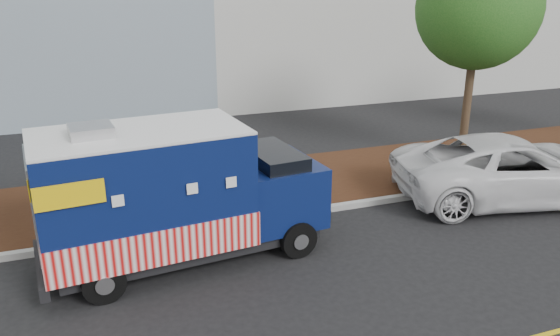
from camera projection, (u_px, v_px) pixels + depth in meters
name	position (u px, v px, depth m)	size (l,w,h in m)	color
ground	(260.00, 250.00, 11.88)	(120.00, 120.00, 0.00)	black
curb	(242.00, 221.00, 13.10)	(120.00, 0.18, 0.15)	#9E9E99
mulch_strip	(221.00, 191.00, 14.96)	(120.00, 4.00, 0.15)	#33190E
tree_c	(478.00, 8.00, 16.24)	(3.68, 3.68, 6.60)	#38281C
sign_post	(72.00, 189.00, 12.01)	(0.06, 0.06, 2.40)	#473828
food_truck	(170.00, 199.00, 11.01)	(6.04, 2.76, 3.08)	black
white_car	(512.00, 169.00, 14.35)	(2.82, 6.12, 1.70)	silver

